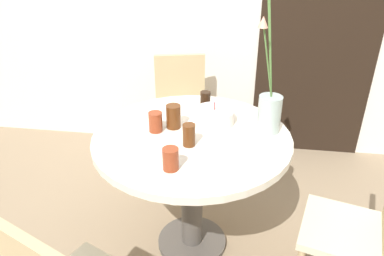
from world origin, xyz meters
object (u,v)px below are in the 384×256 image
Objects in this scene: drink_glass_0 at (156,122)px; drink_glass_4 at (173,116)px; birthday_cake at (214,117)px; drink_glass_1 at (205,101)px; chair_right_flank at (181,109)px; drink_glass_2 at (190,135)px; side_plate at (253,153)px; chair_left_flank at (366,222)px; flower_vase at (269,101)px; drink_glass_3 at (171,159)px.

drink_glass_0 is 0.83× the size of drink_glass_4.
birthday_cake is 0.18m from drink_glass_1.
chair_right_flank is 0.87m from drink_glass_4.
side_plate is at bearing -6.36° from drink_glass_2.
birthday_cake reaches higher than side_plate.
drink_glass_1 is at bearing -80.01° from chair_right_flank.
drink_glass_0 is 0.94× the size of drink_glass_2.
chair_left_flank is 0.74m from flower_vase.
chair_left_flank is 0.97m from drink_glass_3.
drink_glass_1 is (0.24, -0.56, 0.33)m from chair_right_flank.
flower_vase reaches higher than drink_glass_2.
chair_right_flank is 1.17× the size of flower_vase.
birthday_cake reaches higher than chair_right_flank.
chair_right_flank is at bearing 127.86° from flower_vase.
side_plate is 0.53m from drink_glass_0.
drink_glass_3 is at bearing -81.14° from drink_glass_4.
drink_glass_0 is 0.38m from drink_glass_1.
side_plate is at bearing 26.65° from drink_glass_3.
drink_glass_3 is (-0.43, -0.43, -0.12)m from flower_vase.
side_plate is 1.72× the size of drink_glass_3.
birthday_cake is at bearing -80.29° from chair_right_flank.
flower_vase is 0.30m from side_plate.
drink_glass_2 is 0.22m from drink_glass_3.
birthday_cake is at bearing -101.31° from chair_left_flank.
drink_glass_4 is (-0.14, -0.24, 0.01)m from drink_glass_1.
birthday_cake is 0.33m from drink_glass_0.
chair_right_flank is 6.93× the size of drink_glass_4.
drink_glass_2 is (-0.38, -0.21, -0.11)m from flower_vase.
drink_glass_2 is at bearing -56.84° from drink_glass_4.
birthday_cake is at bearing 126.51° from side_plate.
drink_glass_1 is at bearing 52.18° from drink_glass_0.
drink_glass_3 is at bearing -103.77° from drink_glass_2.
flower_vase reaches higher than drink_glass_1.
flower_vase is 0.62m from drink_glass_3.
drink_glass_1 is (-0.35, 0.20, -0.11)m from flower_vase.
drink_glass_3 is at bearing -95.88° from chair_right_flank.
drink_glass_3 is at bearing -66.42° from drink_glass_0.
drink_glass_4 is (-0.11, 0.17, 0.01)m from drink_glass_2.
flower_vase reaches higher than drink_glass_3.
drink_glass_0 is at bearing 113.58° from drink_glass_3.
drink_glass_1 is at bearing 59.04° from drink_glass_4.
flower_vase is at bearing 4.38° from drink_glass_4.
chair_left_flank is (1.07, -1.11, 0.00)m from chair_right_flank.
chair_left_flank is at bearing -33.54° from drink_glass_1.
drink_glass_1 is 0.64m from drink_glass_3.
drink_glass_4 reaches higher than drink_glass_1.
birthday_cake reaches higher than drink_glass_0.
drink_glass_3 is 0.81× the size of drink_glass_4.
flower_vase is 6.64× the size of drink_glass_1.
chair_left_flank reaches higher than drink_glass_0.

